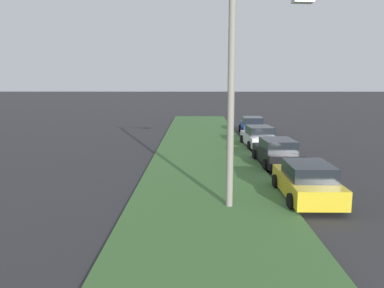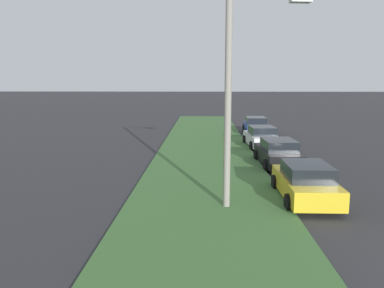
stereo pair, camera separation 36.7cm
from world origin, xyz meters
name	(u,v)px [view 2 (the right image)]	position (x,y,z in m)	size (l,w,h in m)	color
grass_median	(206,175)	(10.00, 7.13, 0.06)	(60.00, 6.00, 0.12)	#3D6633
parked_car_yellow	(306,182)	(6.38, 3.35, 0.72)	(4.31, 2.04, 1.47)	gold
parked_car_black	(278,153)	(12.36, 3.25, 0.72)	(4.38, 2.17, 1.47)	black
parked_car_white	(261,137)	(18.19, 3.26, 0.72)	(4.40, 2.21, 1.47)	silver
parked_car_blue	(256,126)	(24.88, 2.75, 0.72)	(4.36, 2.13, 1.47)	#23389E
streetlight	(238,86)	(5.31, 6.08, 4.39)	(0.61, 2.87, 7.50)	gray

